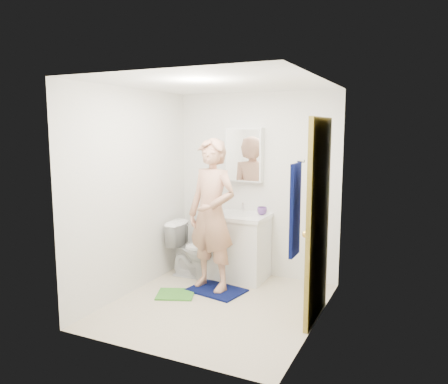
{
  "coord_description": "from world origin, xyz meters",
  "views": [
    {
      "loc": [
        2.04,
        -4.13,
        1.94
      ],
      "look_at": [
        -0.03,
        0.25,
        1.23
      ],
      "focal_mm": 35.0,
      "sensor_mm": 36.0,
      "label": 1
    }
  ],
  "objects_px": {
    "towel": "(295,210)",
    "soap_dispenser": "(213,207)",
    "toilet": "(195,250)",
    "vanity_cabinet": "(237,248)",
    "man": "(212,215)",
    "toothbrush_cup": "(262,211)",
    "medicine_cabinet": "(244,155)"
  },
  "relations": [
    {
      "from": "towel",
      "to": "soap_dispenser",
      "type": "xyz_separation_m",
      "value": [
        -1.48,
        1.4,
        -0.31
      ]
    },
    {
      "from": "medicine_cabinet",
      "to": "towel",
      "type": "xyz_separation_m",
      "value": [
        1.18,
        -1.71,
        -0.35
      ]
    },
    {
      "from": "vanity_cabinet",
      "to": "towel",
      "type": "xyz_separation_m",
      "value": [
        1.18,
        -1.48,
        0.85
      ]
    },
    {
      "from": "towel",
      "to": "toilet",
      "type": "bearing_deg",
      "value": 142.38
    },
    {
      "from": "towel",
      "to": "soap_dispenser",
      "type": "height_order",
      "value": "towel"
    },
    {
      "from": "soap_dispenser",
      "to": "vanity_cabinet",
      "type": "bearing_deg",
      "value": 16.18
    },
    {
      "from": "towel",
      "to": "toothbrush_cup",
      "type": "bearing_deg",
      "value": 119.06
    },
    {
      "from": "vanity_cabinet",
      "to": "man",
      "type": "relative_size",
      "value": 0.44
    },
    {
      "from": "towel",
      "to": "toothbrush_cup",
      "type": "height_order",
      "value": "towel"
    },
    {
      "from": "medicine_cabinet",
      "to": "man",
      "type": "bearing_deg",
      "value": -98.45
    },
    {
      "from": "man",
      "to": "medicine_cabinet",
      "type": "bearing_deg",
      "value": 94.15
    },
    {
      "from": "towel",
      "to": "toilet",
      "type": "height_order",
      "value": "towel"
    },
    {
      "from": "toothbrush_cup",
      "to": "vanity_cabinet",
      "type": "bearing_deg",
      "value": -161.84
    },
    {
      "from": "soap_dispenser",
      "to": "toothbrush_cup",
      "type": "xyz_separation_m",
      "value": [
        0.6,
        0.19,
        -0.04
      ]
    },
    {
      "from": "toilet",
      "to": "man",
      "type": "bearing_deg",
      "value": -131.63
    },
    {
      "from": "medicine_cabinet",
      "to": "soap_dispenser",
      "type": "distance_m",
      "value": 0.79
    },
    {
      "from": "vanity_cabinet",
      "to": "towel",
      "type": "height_order",
      "value": "towel"
    },
    {
      "from": "vanity_cabinet",
      "to": "medicine_cabinet",
      "type": "relative_size",
      "value": 1.14
    },
    {
      "from": "man",
      "to": "towel",
      "type": "bearing_deg",
      "value": -24.5
    },
    {
      "from": "towel",
      "to": "man",
      "type": "bearing_deg",
      "value": 142.9
    },
    {
      "from": "soap_dispenser",
      "to": "man",
      "type": "height_order",
      "value": "man"
    },
    {
      "from": "vanity_cabinet",
      "to": "towel",
      "type": "distance_m",
      "value": 2.08
    },
    {
      "from": "towel",
      "to": "soap_dispenser",
      "type": "distance_m",
      "value": 2.06
    },
    {
      "from": "towel",
      "to": "toothbrush_cup",
      "type": "xyz_separation_m",
      "value": [
        -0.88,
        1.58,
        -0.35
      ]
    },
    {
      "from": "medicine_cabinet",
      "to": "towel",
      "type": "distance_m",
      "value": 2.11
    },
    {
      "from": "vanity_cabinet",
      "to": "toilet",
      "type": "height_order",
      "value": "vanity_cabinet"
    },
    {
      "from": "medicine_cabinet",
      "to": "toothbrush_cup",
      "type": "xyz_separation_m",
      "value": [
        0.3,
        -0.13,
        -0.7
      ]
    },
    {
      "from": "vanity_cabinet",
      "to": "soap_dispenser",
      "type": "bearing_deg",
      "value": -163.82
    },
    {
      "from": "medicine_cabinet",
      "to": "toothbrush_cup",
      "type": "relative_size",
      "value": 5.53
    },
    {
      "from": "toothbrush_cup",
      "to": "towel",
      "type": "bearing_deg",
      "value": -60.94
    },
    {
      "from": "toilet",
      "to": "soap_dispenser",
      "type": "height_order",
      "value": "soap_dispenser"
    },
    {
      "from": "medicine_cabinet",
      "to": "toilet",
      "type": "relative_size",
      "value": 0.97
    }
  ]
}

